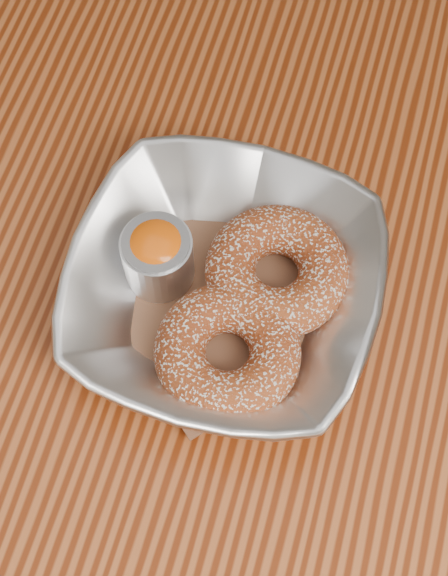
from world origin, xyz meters
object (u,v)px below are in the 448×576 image
(serving_bowl, at_px, (224,291))
(ramekin, at_px, (158,255))
(table, at_px, (143,348))
(donut_front, at_px, (227,352))
(donut_back, at_px, (277,270))

(serving_bowl, xyz_separation_m, ramekin, (-0.05, 0.01, 0.01))
(table, distance_m, ramekin, 0.14)
(donut_front, distance_m, ramekin, 0.08)
(donut_front, height_order, ramekin, ramekin)
(serving_bowl, bearing_deg, table, -169.33)
(donut_front, relative_size, ramekin, 1.84)
(donut_front, bearing_deg, donut_back, 76.23)
(table, distance_m, donut_front, 0.15)
(donut_back, bearing_deg, donut_front, -103.77)
(serving_bowl, distance_m, donut_front, 0.05)
(donut_front, bearing_deg, table, 159.14)
(donut_back, bearing_deg, serving_bowl, -142.34)
(donut_back, bearing_deg, table, -159.39)
(serving_bowl, xyz_separation_m, donut_front, (0.01, -0.04, 0.00))
(serving_bowl, relative_size, ramekin, 3.98)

